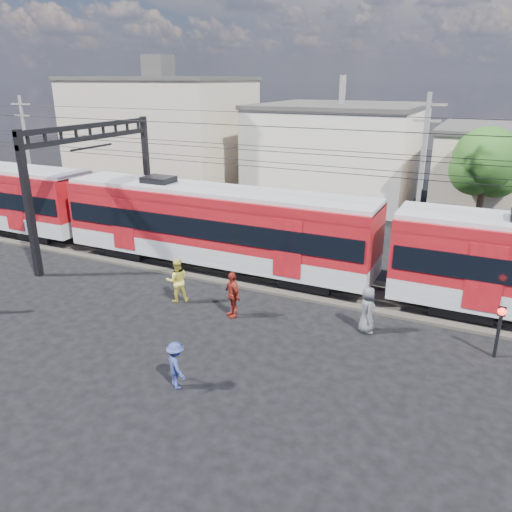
{
  "coord_description": "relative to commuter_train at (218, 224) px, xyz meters",
  "views": [
    {
      "loc": [
        9.45,
        -12.46,
        9.14
      ],
      "look_at": [
        1.1,
        5.0,
        2.24
      ],
      "focal_mm": 35.0,
      "sensor_mm": 36.0,
      "label": 1
    }
  ],
  "objects": [
    {
      "name": "rail_near",
      "position": [
        2.39,
        -0.75,
        -2.22
      ],
      "size": [
        70.0,
        0.12,
        0.12
      ],
      "primitive_type": "cube",
      "color": "#59544C",
      "rests_on": "track_bed"
    },
    {
      "name": "track_bed",
      "position": [
        2.39,
        0.0,
        -2.34
      ],
      "size": [
        70.0,
        3.4,
        0.12
      ],
      "primitive_type": "cube",
      "color": "#2D2823",
      "rests_on": "ground"
    },
    {
      "name": "pedestrian_b",
      "position": [
        0.25,
        -4.07,
        -1.43
      ],
      "size": [
        1.19,
        1.16,
        1.94
      ],
      "primitive_type": "imported",
      "rotation": [
        0.0,
        0.0,
        3.82
      ],
      "color": "gold",
      "rests_on": "ground"
    },
    {
      "name": "pedestrian_e",
      "position": [
        8.28,
        -3.29,
        -1.49
      ],
      "size": [
        0.91,
        1.05,
        1.83
      ],
      "primitive_type": "imported",
      "rotation": [
        0.0,
        0.0,
        2.01
      ],
      "color": "#4F4F54",
      "rests_on": "ground"
    },
    {
      "name": "building_midwest",
      "position": [
        0.39,
        19.0,
        1.25
      ],
      "size": [
        12.24,
        12.24,
        7.3
      ],
      "color": "beige",
      "rests_on": "ground"
    },
    {
      "name": "utility_pole_mid",
      "position": [
        8.39,
        7.0,
        2.13
      ],
      "size": [
        1.8,
        0.24,
        8.5
      ],
      "color": "slate",
      "rests_on": "ground"
    },
    {
      "name": "pedestrian_d",
      "position": [
        3.08,
        -4.33,
        -1.45
      ],
      "size": [
        1.18,
        1.03,
        1.91
      ],
      "primitive_type": "imported",
      "rotation": [
        0.0,
        0.0,
        -0.63
      ],
      "color": "maroon",
      "rests_on": "ground"
    },
    {
      "name": "catenary",
      "position": [
        -6.26,
        -0.0,
        2.73
      ],
      "size": [
        70.0,
        9.3,
        7.52
      ],
      "color": "black",
      "rests_on": "ground"
    },
    {
      "name": "crossing_signal",
      "position": [
        12.77,
        -3.21,
        -1.06
      ],
      "size": [
        0.28,
        0.28,
        1.93
      ],
      "color": "black",
      "rests_on": "ground"
    },
    {
      "name": "ground",
      "position": [
        2.39,
        -8.0,
        -2.4
      ],
      "size": [
        120.0,
        120.0,
        0.0
      ],
      "primitive_type": "plane",
      "color": "black",
      "rests_on": "ground"
    },
    {
      "name": "building_west",
      "position": [
        -14.61,
        16.0,
        2.25
      ],
      "size": [
        14.28,
        10.2,
        9.3
      ],
      "color": "#BCA790",
      "rests_on": "ground"
    },
    {
      "name": "pedestrian_c",
      "position": [
        3.84,
        -9.46,
        -1.62
      ],
      "size": [
        1.16,
        1.04,
        1.56
      ],
      "primitive_type": "imported",
      "rotation": [
        0.0,
        0.0,
        2.56
      ],
      "color": "navy",
      "rests_on": "ground"
    },
    {
      "name": "utility_pole_west",
      "position": [
        -19.61,
        6.0,
        1.88
      ],
      "size": [
        1.8,
        0.24,
        8.0
      ],
      "color": "slate",
      "rests_on": "ground"
    },
    {
      "name": "tree_near",
      "position": [
        11.57,
        10.09,
        2.26
      ],
      "size": [
        3.82,
        3.64,
        6.72
      ],
      "color": "#382619",
      "rests_on": "ground"
    },
    {
      "name": "commuter_train",
      "position": [
        0.0,
        0.0,
        0.0
      ],
      "size": [
        50.3,
        3.08,
        4.17
      ],
      "color": "black",
      "rests_on": "ground"
    },
    {
      "name": "rail_far",
      "position": [
        2.39,
        0.75,
        -2.22
      ],
      "size": [
        70.0,
        0.12,
        0.12
      ],
      "primitive_type": "cube",
      "color": "#59544C",
      "rests_on": "track_bed"
    }
  ]
}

